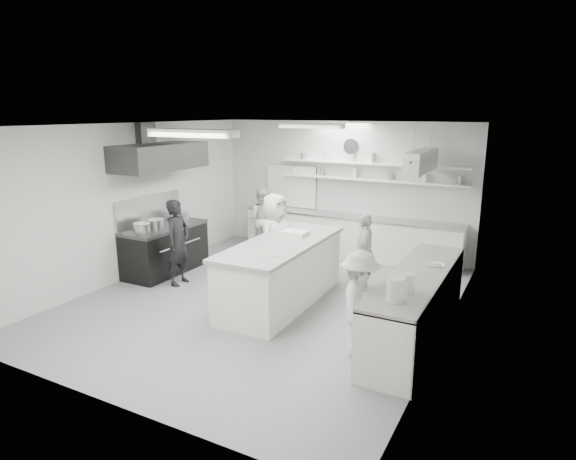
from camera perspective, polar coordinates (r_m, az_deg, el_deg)
The scene contains 27 objects.
floor at distance 8.65m, azimuth -2.63°, elevation -8.22°, with size 6.00×7.00×0.02m, color gray.
ceiling at distance 8.02m, azimuth -2.87°, elevation 12.21°, with size 6.00×7.00×0.02m, color silver.
wall_back at distance 11.30m, azimuth 6.35°, elevation 4.90°, with size 6.00×0.04×3.00m, color beige.
wall_front at distance 5.59m, azimuth -21.39°, elevation -5.19°, with size 6.00×0.04×3.00m, color beige.
wall_left at distance 10.04m, azimuth -17.67°, elevation 3.22°, with size 0.04×7.00×3.00m, color beige.
wall_right at distance 7.19m, azimuth 18.31°, elevation -0.83°, with size 0.04×7.00×3.00m, color beige.
stove at distance 10.28m, azimuth -14.10°, elevation -2.32°, with size 0.80×1.80×0.90m, color black.
exhaust_hood at distance 9.94m, azimuth -14.74°, elevation 8.27°, with size 0.85×2.00×0.50m, color #3A3A3C.
back_counter at distance 11.13m, azimuth 7.07°, elevation -0.72°, with size 5.00×0.60×0.92m, color white.
shelf_lower at distance 10.91m, azimuth 9.56°, elevation 5.81°, with size 4.20×0.26×0.04m, color white.
shelf_upper at distance 10.87m, azimuth 9.64°, elevation 7.63°, with size 4.20×0.26×0.04m, color white.
pass_through_window at distance 11.83m, azimuth 0.42°, elevation 5.14°, with size 1.30×0.04×1.00m, color black.
wall_clock at distance 11.09m, azimuth 7.38°, elevation 9.65°, with size 0.32×0.32×0.05m, color silver.
right_counter at distance 7.38m, azimuth 14.73°, elevation -8.63°, with size 0.74×3.30×0.94m, color white.
pot_rack at distance 9.57m, azimuth 15.27°, elevation 7.74°, with size 0.30×1.60×0.40m, color #A8A9AA.
light_fixture_front at distance 6.54m, azimuth -11.09°, elevation 11.02°, with size 1.30×0.25×0.10m, color white.
light_fixture_rear at distance 9.61m, azimuth 2.74°, elevation 12.05°, with size 1.30×0.25×0.10m, color white.
prep_island at distance 8.38m, azimuth -0.75°, elevation -5.10°, with size 1.04×2.80×1.03m, color white.
stove_pot at distance 9.98m, azimuth -15.14°, elevation 0.55°, with size 0.34×0.34×0.23m, color #A8A9AA.
cook_stove at distance 9.40m, azimuth -12.69°, elevation -1.43°, with size 0.59×0.39×1.63m, color black.
cook_back at distance 11.58m, azimuth -3.10°, elevation 1.33°, with size 0.71×0.56×1.47m, color silver.
cook_island_left at distance 9.22m, azimuth -1.57°, elevation -1.06°, with size 0.85×0.55×1.74m, color silver.
cook_island_right at distance 9.04m, azimuth 8.88°, elevation -2.52°, with size 0.84×0.35×1.43m, color silver.
cook_right at distance 6.62m, azimuth 8.29°, elevation -8.55°, with size 0.94×0.54×1.45m, color silver.
bowl_island_a at distance 8.84m, azimuth 0.53°, elevation -0.37°, with size 0.28×0.28×0.07m, color #A8A9AA.
bowl_island_b at distance 7.42m, azimuth -2.01°, elevation -3.16°, with size 0.22×0.22×0.07m, color white.
bowl_right at distance 7.63m, azimuth 16.85°, elevation -4.03°, with size 0.26×0.26×0.06m, color white.
Camera 1 is at (4.10, -6.89, 3.23)m, focal length 30.51 mm.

